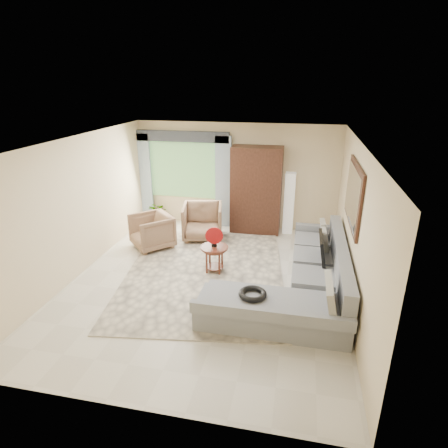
% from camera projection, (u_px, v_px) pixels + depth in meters
% --- Properties ---
extents(ground, '(6.00, 6.00, 0.00)m').
position_uv_depth(ground, '(207.00, 282.00, 7.03)').
color(ground, silver).
rests_on(ground, ground).
extents(area_rug, '(3.52, 4.37, 0.02)m').
position_uv_depth(area_rug, '(204.00, 274.00, 7.29)').
color(area_rug, beige).
rests_on(area_rug, ground).
extents(sectional_sofa, '(2.30, 3.46, 0.90)m').
position_uv_depth(sectional_sofa, '(305.00, 283.00, 6.43)').
color(sectional_sofa, gray).
rests_on(sectional_sofa, ground).
extents(tv_screen, '(0.14, 0.74, 0.48)m').
position_uv_depth(tv_screen, '(322.00, 248.00, 6.72)').
color(tv_screen, black).
rests_on(tv_screen, sectional_sofa).
extents(garden_hose, '(0.43, 0.43, 0.09)m').
position_uv_depth(garden_hose, '(253.00, 294.00, 5.61)').
color(garden_hose, black).
rests_on(garden_hose, sectional_sofa).
extents(coffee_table, '(0.54, 0.54, 0.54)m').
position_uv_depth(coffee_table, '(214.00, 259.00, 7.30)').
color(coffee_table, '#4C2114').
rests_on(coffee_table, ground).
extents(red_disc, '(0.34, 0.08, 0.34)m').
position_uv_depth(red_disc, '(214.00, 236.00, 7.13)').
color(red_disc, '#A01011').
rests_on(red_disc, coffee_table).
extents(armchair_left, '(1.17, 1.17, 0.76)m').
position_uv_depth(armchair_left, '(152.00, 231.00, 8.34)').
color(armchair_left, '#987453').
rests_on(armchair_left, ground).
extents(armchair_right, '(1.07, 1.09, 0.84)m').
position_uv_depth(armchair_right, '(202.00, 222.00, 8.80)').
color(armchair_right, brown).
rests_on(armchair_right, ground).
extents(potted_plant, '(0.64, 0.60, 0.56)m').
position_uv_depth(potted_plant, '(159.00, 213.00, 9.83)').
color(potted_plant, '#999999').
rests_on(potted_plant, ground).
extents(armoire, '(1.20, 0.55, 2.10)m').
position_uv_depth(armoire, '(256.00, 190.00, 9.03)').
color(armoire, black).
rests_on(armoire, ground).
extents(floor_lamp, '(0.24, 0.24, 1.50)m').
position_uv_depth(floor_lamp, '(289.00, 203.00, 9.04)').
color(floor_lamp, silver).
rests_on(floor_lamp, ground).
extents(window, '(1.80, 0.04, 1.40)m').
position_uv_depth(window, '(184.00, 170.00, 9.49)').
color(window, '#669E59').
rests_on(window, wall_back).
extents(curtain_left, '(0.40, 0.08, 2.30)m').
position_uv_depth(curtain_left, '(144.00, 178.00, 9.70)').
color(curtain_left, '#9EB7CC').
rests_on(curtain_left, ground).
extents(curtain_right, '(0.40, 0.08, 2.30)m').
position_uv_depth(curtain_right, '(223.00, 183.00, 9.30)').
color(curtain_right, '#9EB7CC').
rests_on(curtain_right, ground).
extents(valance, '(2.40, 0.12, 0.26)m').
position_uv_depth(valance, '(181.00, 136.00, 9.12)').
color(valance, '#1E232D').
rests_on(valance, wall_back).
extents(wall_mirror, '(0.05, 1.70, 1.05)m').
position_uv_depth(wall_mirror, '(353.00, 195.00, 6.25)').
color(wall_mirror, black).
rests_on(wall_mirror, wall_right).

